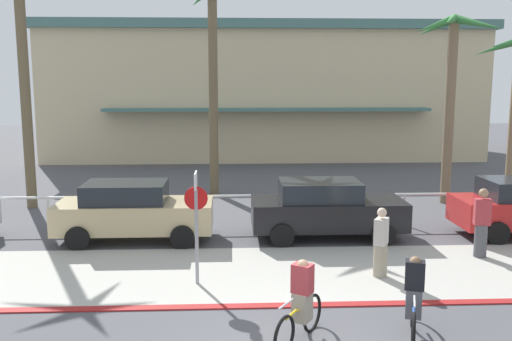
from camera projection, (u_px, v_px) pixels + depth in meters
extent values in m
plane|color=#4C4C51|center=(261.00, 215.00, 19.19)|extent=(80.00, 80.00, 0.00)
cube|color=#ADAAA0|center=(275.00, 273.00, 13.46)|extent=(44.00, 4.00, 0.02)
cube|color=maroon|center=(283.00, 305.00, 11.49)|extent=(44.00, 0.24, 0.03)
cube|color=beige|center=(262.00, 95.00, 35.30)|extent=(24.81, 9.77, 7.27)
cube|color=#47706B|center=(262.00, 31.00, 34.69)|extent=(25.41, 10.37, 0.50)
cube|color=#47706B|center=(267.00, 109.00, 30.10)|extent=(17.36, 1.20, 0.16)
cylinder|color=white|center=(264.00, 196.00, 17.55)|extent=(22.15, 0.08, 0.08)
cylinder|color=white|center=(48.00, 214.00, 17.32)|extent=(0.08, 0.08, 1.00)
cylinder|color=white|center=(121.00, 213.00, 17.43)|extent=(0.08, 0.08, 1.00)
cylinder|color=white|center=(193.00, 212.00, 17.53)|extent=(0.08, 0.08, 1.00)
cylinder|color=white|center=(264.00, 211.00, 17.63)|extent=(0.08, 0.08, 1.00)
cylinder|color=white|center=(334.00, 211.00, 17.73)|extent=(0.08, 0.08, 1.00)
cylinder|color=white|center=(404.00, 210.00, 17.83)|extent=(0.08, 0.08, 1.00)
cylinder|color=white|center=(473.00, 209.00, 17.93)|extent=(0.08, 0.08, 1.00)
cylinder|color=gray|center=(197.00, 237.00, 12.57)|extent=(0.08, 0.08, 2.20)
cube|color=white|center=(196.00, 180.00, 12.36)|extent=(0.04, 0.56, 0.36)
cylinder|color=red|center=(196.00, 198.00, 12.43)|extent=(0.52, 0.03, 0.52)
cylinder|color=brown|center=(25.00, 91.00, 19.76)|extent=(0.36, 0.36, 8.38)
cylinder|color=brown|center=(213.00, 93.00, 22.21)|extent=(0.36, 0.36, 8.07)
cylinder|color=#756047|center=(449.00, 113.00, 20.64)|extent=(0.36, 0.36, 6.72)
cone|color=#387F3D|center=(478.00, 24.00, 20.18)|extent=(1.80, 0.32, 0.68)
cone|color=#387F3D|center=(457.00, 24.00, 20.78)|extent=(1.04, 1.49, 0.59)
cone|color=#387F3D|center=(436.00, 27.00, 20.82)|extent=(1.13, 1.64, 0.78)
cone|color=#387F3D|center=(435.00, 25.00, 20.12)|extent=(1.47, 0.32, 0.78)
cone|color=#387F3D|center=(451.00, 21.00, 19.41)|extent=(1.13, 1.64, 0.61)
cone|color=#387F3D|center=(477.00, 23.00, 19.37)|extent=(1.25, 1.84, 0.78)
cone|color=#387F3D|center=(506.00, 46.00, 22.48)|extent=(0.67, 1.62, 0.63)
cone|color=#387F3D|center=(497.00, 48.00, 22.08)|extent=(1.65, 1.02, 0.82)
cone|color=#387F3D|center=(505.00, 44.00, 21.38)|extent=(1.62, 1.00, 0.61)
cube|color=tan|center=(135.00, 215.00, 16.11)|extent=(4.40, 1.80, 0.80)
cube|color=#1E2328|center=(126.00, 192.00, 15.99)|extent=(2.29, 1.58, 0.56)
cylinder|color=black|center=(187.00, 221.00, 17.13)|extent=(0.66, 0.22, 0.66)
cylinder|color=black|center=(182.00, 237.00, 15.35)|extent=(0.66, 0.22, 0.66)
cylinder|color=black|center=(94.00, 222.00, 17.00)|extent=(0.66, 0.22, 0.66)
cylinder|color=black|center=(78.00, 238.00, 15.23)|extent=(0.66, 0.22, 0.66)
cube|color=black|center=(328.00, 213.00, 16.38)|extent=(4.40, 1.80, 0.80)
cube|color=#1E2328|center=(320.00, 190.00, 16.26)|extent=(2.29, 1.58, 0.56)
cylinder|color=black|center=(368.00, 219.00, 17.40)|extent=(0.66, 0.22, 0.66)
cylinder|color=black|center=(383.00, 234.00, 15.62)|extent=(0.66, 0.22, 0.66)
cylinder|color=black|center=(277.00, 220.00, 17.27)|extent=(0.66, 0.22, 0.66)
cylinder|color=black|center=(282.00, 236.00, 15.50)|extent=(0.66, 0.22, 0.66)
cylinder|color=black|center=(470.00, 218.00, 17.52)|extent=(0.66, 0.22, 0.66)
cylinder|color=black|center=(497.00, 233.00, 15.75)|extent=(0.66, 0.22, 0.66)
torus|color=black|center=(413.00, 333.00, 9.52)|extent=(0.27, 0.70, 0.72)
torus|color=black|center=(413.00, 308.00, 10.57)|extent=(0.27, 0.70, 0.72)
cylinder|color=#2851A8|center=(413.00, 307.00, 10.22)|extent=(0.26, 0.67, 0.35)
cylinder|color=#2851A8|center=(414.00, 312.00, 9.70)|extent=(0.16, 0.38, 0.07)
cylinder|color=#2851A8|center=(413.00, 306.00, 10.12)|extent=(0.05, 0.05, 0.44)
cylinder|color=silver|center=(415.00, 301.00, 9.48)|extent=(0.18, 0.49, 0.04)
cube|color=#4C4C51|center=(414.00, 303.00, 10.11)|extent=(0.36, 0.39, 0.52)
cube|color=black|center=(415.00, 275.00, 10.03)|extent=(0.40, 0.35, 0.52)
sphere|color=brown|center=(415.00, 262.00, 9.99)|extent=(0.22, 0.22, 0.22)
torus|color=black|center=(284.00, 336.00, 9.41)|extent=(0.45, 0.63, 0.72)
torus|color=black|center=(312.00, 313.00, 10.35)|extent=(0.45, 0.63, 0.72)
cylinder|color=gold|center=(304.00, 312.00, 10.04)|extent=(0.42, 0.60, 0.35)
cylinder|color=gold|center=(291.00, 315.00, 9.57)|extent=(0.25, 0.35, 0.07)
cylinder|color=gold|center=(302.00, 310.00, 9.95)|extent=(0.05, 0.05, 0.44)
cylinder|color=silver|center=(286.00, 304.00, 9.37)|extent=(0.30, 0.44, 0.04)
cube|color=gray|center=(302.00, 307.00, 9.94)|extent=(0.41, 0.42, 0.52)
cube|color=#A33338|center=(302.00, 278.00, 9.85)|extent=(0.43, 0.40, 0.52)
sphere|color=#9E7556|center=(303.00, 266.00, 9.82)|extent=(0.22, 0.22, 0.22)
cylinder|color=#4C4C51|center=(481.00, 241.00, 14.59)|extent=(0.37, 0.37, 0.88)
cube|color=#A33338|center=(482.00, 212.00, 14.47)|extent=(0.44, 0.33, 0.68)
sphere|color=#9E7556|center=(484.00, 193.00, 14.39)|extent=(0.24, 0.24, 0.24)
cylinder|color=gray|center=(380.00, 261.00, 13.14)|extent=(0.44, 0.44, 0.79)
cube|color=#B7B2A8|center=(381.00, 231.00, 13.03)|extent=(0.42, 0.48, 0.61)
sphere|color=beige|center=(382.00, 213.00, 12.96)|extent=(0.22, 0.22, 0.22)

